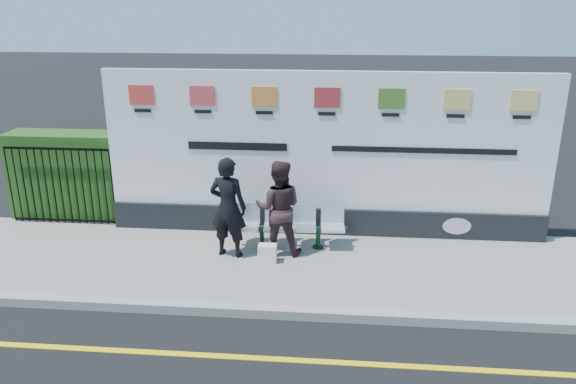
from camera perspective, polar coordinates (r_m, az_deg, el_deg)
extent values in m
plane|color=black|center=(7.37, -1.25, -16.64)|extent=(80.00, 80.00, 0.00)
cube|color=gray|center=(9.47, 0.41, -7.49)|extent=(14.00, 3.00, 0.12)
cube|color=gray|center=(8.16, -0.47, -12.15)|extent=(14.00, 0.18, 0.14)
cube|color=yellow|center=(7.36, -1.26, -16.62)|extent=(14.00, 0.10, 0.01)
cube|color=black|center=(10.55, 3.73, -2.80)|extent=(8.00, 0.30, 0.50)
cube|color=white|center=(10.09, 3.91, 5.13)|extent=(8.00, 0.14, 2.50)
cube|color=#254E17|center=(11.98, -21.19, 1.66)|extent=(2.35, 0.70, 1.70)
imported|color=black|center=(9.43, -6.10, -1.56)|extent=(0.70, 0.53, 1.74)
imported|color=#312021|center=(9.47, -0.96, -1.62)|extent=(0.81, 0.64, 1.66)
cube|color=black|center=(9.81, -1.26, -2.90)|extent=(0.26, 0.14, 0.19)
cube|color=silver|center=(9.41, -2.10, -6.24)|extent=(0.31, 0.18, 0.31)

